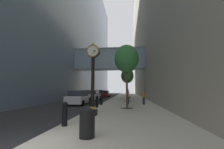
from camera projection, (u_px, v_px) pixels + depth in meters
ground_plane at (112, 98)px, 30.89m from camera, size 110.00×110.00×0.00m
sidewalk_right at (128, 97)px, 33.55m from camera, size 6.21×80.00×0.14m
building_block_left at (67, 18)px, 36.87m from camera, size 22.25×80.00×38.21m
building_block_right at (161, 13)px, 34.66m from camera, size 9.00×80.00×38.03m
street_clock at (93, 75)px, 9.91m from camera, size 0.84×0.55×4.69m
bollard_nearest at (65, 113)px, 6.83m from camera, size 0.26×0.26×1.06m
bollard_third at (91, 104)px, 11.55m from camera, size 0.26×0.26×1.06m
bollard_fourth at (97, 101)px, 13.90m from camera, size 0.26×0.26×1.06m
bollard_fifth at (101, 100)px, 16.26m from camera, size 0.26×0.26×1.06m
street_tree_near at (127, 59)px, 13.63m from camera, size 2.16×2.16×5.60m
street_tree_mid_near at (127, 65)px, 21.43m from camera, size 2.10×2.10×6.30m
street_tree_mid_far at (127, 76)px, 29.06m from camera, size 2.39×2.39×5.61m
trash_bin at (87, 121)px, 5.18m from camera, size 0.53×0.53×1.05m
pedestrian_walking at (128, 96)px, 17.18m from camera, size 0.52×0.46×1.67m
pedestrian_by_clock at (144, 97)px, 16.77m from camera, size 0.46×0.46×1.58m
car_white_near at (79, 98)px, 17.96m from camera, size 2.14×4.32×1.66m
car_silver_mid at (93, 95)px, 25.39m from camera, size 2.11×4.61×1.68m
car_red_far at (105, 94)px, 36.28m from camera, size 2.10×4.32×1.58m
car_black_trailing at (101, 93)px, 43.65m from camera, size 2.08×4.46×1.71m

